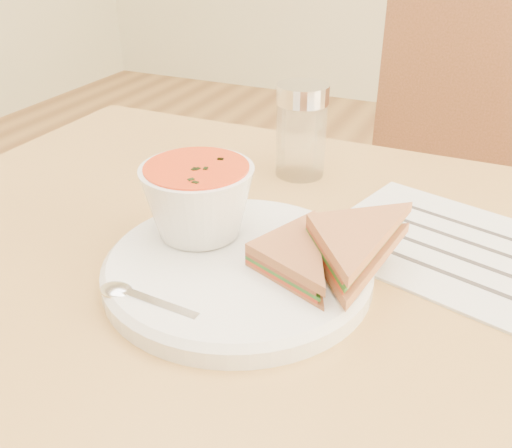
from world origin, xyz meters
The scene contains 8 objects.
chair_far centered at (0.11, 0.50, 0.48)m, with size 0.43×0.43×0.97m, color brown, non-canonical shape.
plate centered at (-0.05, -0.04, 0.76)m, with size 0.26×0.26×0.02m, color white, non-canonical shape.
soup_bowl centered at (-0.11, -0.02, 0.80)m, with size 0.11×0.11×0.08m, color white, non-canonical shape.
sandwich_half_a centered at (-0.04, -0.05, 0.78)m, with size 0.10×0.10×0.03m, color #BC7642, non-canonical shape.
sandwich_half_b centered at (0.00, -0.01, 0.80)m, with size 0.11×0.11×0.03m, color #BC7642, non-canonical shape.
spoon centered at (-0.08, -0.14, 0.77)m, with size 0.16×0.03×0.01m, color silver, non-canonical shape.
paper_menu centered at (0.14, 0.09, 0.75)m, with size 0.27×0.20×0.00m, color white, non-canonical shape.
condiment_shaker centered at (-0.09, 0.21, 0.81)m, with size 0.07×0.07×0.12m, color silver, non-canonical shape.
Camera 1 is at (0.15, -0.45, 1.06)m, focal length 40.00 mm.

